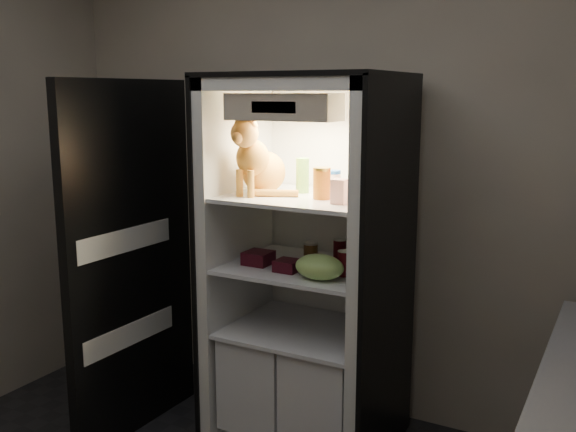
# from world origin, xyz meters

# --- Properties ---
(room_shell) EXTENTS (3.60, 3.60, 3.60)m
(room_shell) POSITION_xyz_m (0.00, 0.00, 1.62)
(room_shell) COLOR white
(room_shell) RESTS_ON floor
(refrigerator) EXTENTS (0.90, 0.72, 1.88)m
(refrigerator) POSITION_xyz_m (0.00, 1.38, 0.79)
(refrigerator) COLOR white
(refrigerator) RESTS_ON floor
(fridge_door) EXTENTS (0.09, 0.87, 1.85)m
(fridge_door) POSITION_xyz_m (-0.85, 1.01, 0.91)
(fridge_door) COLOR black
(fridge_door) RESTS_ON floor
(tabby_cat) EXTENTS (0.33, 0.38, 0.40)m
(tabby_cat) POSITION_xyz_m (-0.22, 1.26, 1.44)
(tabby_cat) COLOR #C76F19
(tabby_cat) RESTS_ON refrigerator
(parmesan_shaker) EXTENTS (0.07, 0.07, 0.17)m
(parmesan_shaker) POSITION_xyz_m (-0.05, 1.40, 1.38)
(parmesan_shaker) COLOR #268D35
(parmesan_shaker) RESTS_ON refrigerator
(mayo_tub) EXTENTS (0.08, 0.08, 0.11)m
(mayo_tub) POSITION_xyz_m (0.09, 1.45, 1.35)
(mayo_tub) COLOR white
(mayo_tub) RESTS_ON refrigerator
(salsa_jar) EXTENTS (0.08, 0.08, 0.15)m
(salsa_jar) POSITION_xyz_m (0.12, 1.27, 1.36)
(salsa_jar) COLOR maroon
(salsa_jar) RESTS_ON refrigerator
(pepper_jar) EXTENTS (0.13, 0.13, 0.22)m
(pepper_jar) POSITION_xyz_m (0.28, 1.38, 1.40)
(pepper_jar) COLOR maroon
(pepper_jar) RESTS_ON refrigerator
(cream_carton) EXTENTS (0.07, 0.07, 0.11)m
(cream_carton) POSITION_xyz_m (0.25, 1.19, 1.35)
(cream_carton) COLOR white
(cream_carton) RESTS_ON refrigerator
(soda_can_a) EXTENTS (0.07, 0.07, 0.12)m
(soda_can_a) POSITION_xyz_m (0.14, 1.44, 1.00)
(soda_can_a) COLOR black
(soda_can_a) RESTS_ON refrigerator
(soda_can_b) EXTENTS (0.06, 0.06, 0.11)m
(soda_can_b) POSITION_xyz_m (0.30, 1.31, 1.00)
(soda_can_b) COLOR black
(soda_can_b) RESTS_ON refrigerator
(soda_can_c) EXTENTS (0.07, 0.07, 0.12)m
(soda_can_c) POSITION_xyz_m (0.25, 1.25, 1.00)
(soda_can_c) COLOR black
(soda_can_c) RESTS_ON refrigerator
(condiment_jar) EXTENTS (0.07, 0.07, 0.10)m
(condiment_jar) POSITION_xyz_m (-0.00, 1.40, 0.99)
(condiment_jar) COLOR #553718
(condiment_jar) RESTS_ON refrigerator
(grape_bag) EXTENTS (0.23, 0.17, 0.12)m
(grape_bag) POSITION_xyz_m (0.17, 1.14, 1.00)
(grape_bag) COLOR #80AB4F
(grape_bag) RESTS_ON refrigerator
(berry_box_left) EXTENTS (0.13, 0.13, 0.06)m
(berry_box_left) POSITION_xyz_m (-0.21, 1.23, 0.97)
(berry_box_left) COLOR #460B18
(berry_box_left) RESTS_ON refrigerator
(berry_box_right) EXTENTS (0.11, 0.11, 0.06)m
(berry_box_right) POSITION_xyz_m (-0.02, 1.19, 0.97)
(berry_box_right) COLOR #460B18
(berry_box_right) RESTS_ON refrigerator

